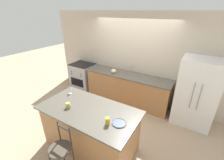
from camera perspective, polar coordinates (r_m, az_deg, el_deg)
ground_plane at (r=4.73m, az=3.47°, el=-9.82°), size 18.00×18.00×0.00m
wall_back at (r=4.74m, az=8.06°, el=8.22°), size 6.00×0.07×2.70m
back_counter at (r=4.79m, az=5.81°, el=-2.91°), size 2.67×0.70×0.93m
sink_faucet at (r=4.71m, az=7.21°, el=4.56°), size 0.02×0.13×0.22m
kitchen_island at (r=3.30m, az=-8.43°, el=-17.59°), size 1.99×1.03×0.96m
refrigerator at (r=4.22m, az=29.41°, el=-4.27°), size 0.90×0.75×1.73m
oven_range at (r=5.69m, az=-10.95°, el=1.51°), size 0.79×0.70×0.94m
bar_stool_near at (r=2.89m, az=-18.75°, el=-24.85°), size 0.37×0.37×1.07m
dinner_plate at (r=2.65m, az=2.71°, el=-16.06°), size 0.25×0.25×0.02m
wine_glass at (r=3.54m, az=-15.82°, el=-3.00°), size 0.07×0.07×0.20m
coffee_mug at (r=3.10m, az=-16.39°, el=-9.23°), size 0.12×0.09×0.10m
tumbler_cup at (r=2.60m, az=-1.72°, el=-15.32°), size 0.08×0.08×0.13m
pumpkin_decoration at (r=4.64m, az=0.67°, el=3.47°), size 0.16×0.16×0.15m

